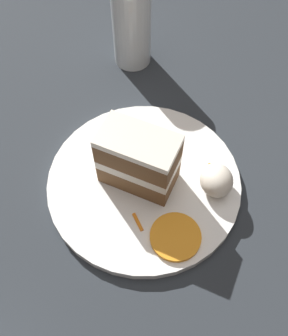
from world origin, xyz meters
TOP-DOWN VIEW (x-y plane):
  - ground_plane at (0.00, 0.00)m, footprint 6.00×6.00m
  - dining_table at (0.00, 0.00)m, footprint 1.20×0.98m
  - plate at (0.04, -0.01)m, footprint 0.26×0.26m
  - cake_slice at (0.03, -0.02)m, footprint 0.09×0.11m
  - cream_dollop at (0.06, 0.08)m, footprint 0.05×0.04m
  - orange_garnish at (0.12, 0.02)m, footprint 0.06×0.06m
  - carrot_shreds_scatter at (0.01, 0.00)m, footprint 0.16×0.15m
  - drinking_glass at (-0.21, -0.01)m, footprint 0.06×0.06m

SIDE VIEW (x-z plane):
  - ground_plane at x=0.00m, z-range 0.00..0.00m
  - dining_table at x=0.00m, z-range 0.00..0.03m
  - plate at x=0.04m, z-range 0.03..0.05m
  - carrot_shreds_scatter at x=0.01m, z-range 0.05..0.05m
  - orange_garnish at x=0.12m, z-range 0.05..0.05m
  - cream_dollop at x=0.06m, z-range 0.05..0.08m
  - drinking_glass at x=-0.21m, z-range 0.02..0.16m
  - cake_slice at x=0.03m, z-range 0.05..0.14m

